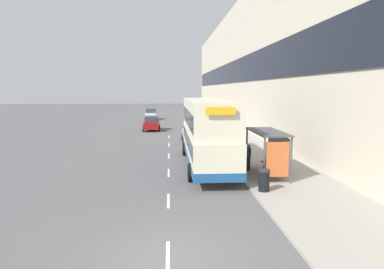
{
  "coord_description": "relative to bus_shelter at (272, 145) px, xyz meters",
  "views": [
    {
      "loc": [
        0.08,
        -9.65,
        4.97
      ],
      "look_at": [
        2.05,
        20.28,
        0.99
      ],
      "focal_mm": 32.0,
      "sensor_mm": 36.0,
      "label": 1
    }
  ],
  "objects": [
    {
      "name": "terrace_facade",
      "position": [
        4.72,
        29.65,
        6.3
      ],
      "size": [
        3.1,
        93.0,
        16.36
      ],
      "color": "beige",
      "rests_on": "ground_plane"
    },
    {
      "name": "car_2",
      "position": [
        -8.74,
        38.17,
        -0.99
      ],
      "size": [
        1.9,
        3.88,
        1.8
      ],
      "rotation": [
        0.0,
        0.0,
        3.14
      ],
      "color": "silver",
      "rests_on": "ground_plane"
    },
    {
      "name": "ground_plane",
      "position": [
        -5.77,
        -8.85,
        -1.88
      ],
      "size": [
        220.0,
        220.0,
        0.0
      ],
      "primitive_type": "plane",
      "color": "#5B595B"
    },
    {
      "name": "lane_mark_5",
      "position": [
        -5.77,
        17.02,
        -1.87
      ],
      "size": [
        0.12,
        2.0,
        0.01
      ],
      "color": "silver",
      "rests_on": "ground_plane"
    },
    {
      "name": "pedestrian_1",
      "position": [
        0.47,
        0.38,
        -0.8
      ],
      "size": [
        0.36,
        0.36,
        1.84
      ],
      "color": "#23232D",
      "rests_on": "ground_plane"
    },
    {
      "name": "double_decker_bus_near",
      "position": [
        -3.3,
        3.08,
        0.41
      ],
      "size": [
        2.85,
        11.51,
        4.3
      ],
      "color": "beige",
      "rests_on": "ground_plane"
    },
    {
      "name": "lane_mark_4",
      "position": [
        -5.77,
        11.85,
        -1.87
      ],
      "size": [
        0.12,
        2.0,
        0.01
      ],
      "color": "silver",
      "rests_on": "ground_plane"
    },
    {
      "name": "litter_bin",
      "position": [
        -1.22,
        -2.93,
        -1.21
      ],
      "size": [
        0.55,
        0.55,
        1.05
      ],
      "color": "black",
      "rests_on": "ground_plane"
    },
    {
      "name": "pedestrian_at_shelter",
      "position": [
        -1.02,
        1.25,
        -0.93
      ],
      "size": [
        0.31,
        0.31,
        1.59
      ],
      "color": "#23232D",
      "rests_on": "ground_plane"
    },
    {
      "name": "pavement",
      "position": [
        0.73,
        29.65,
        -1.81
      ],
      "size": [
        5.0,
        93.0,
        0.14
      ],
      "color": "#A39E93",
      "rests_on": "ground_plane"
    },
    {
      "name": "pedestrian_2",
      "position": [
        1.11,
        1.33,
        -0.79
      ],
      "size": [
        0.37,
        0.37,
        1.85
      ],
      "color": "#23232D",
      "rests_on": "ground_plane"
    },
    {
      "name": "lane_mark_0",
      "position": [
        -5.77,
        -8.83,
        -1.87
      ],
      "size": [
        0.12,
        2.0,
        0.01
      ],
      "color": "silver",
      "rests_on": "ground_plane"
    },
    {
      "name": "pedestrian_3",
      "position": [
        1.93,
        5.23,
        -0.8
      ],
      "size": [
        0.36,
        0.36,
        1.83
      ],
      "color": "#23232D",
      "rests_on": "ground_plane"
    },
    {
      "name": "car_0",
      "position": [
        -7.87,
        23.01,
        -1.02
      ],
      "size": [
        1.98,
        3.95,
        1.73
      ],
      "rotation": [
        0.0,
        0.0,
        3.14
      ],
      "color": "maroon",
      "rests_on": "ground_plane"
    },
    {
      "name": "lane_mark_2",
      "position": [
        -5.77,
        1.51,
        -1.87
      ],
      "size": [
        0.12,
        2.0,
        0.01
      ],
      "color": "silver",
      "rests_on": "ground_plane"
    },
    {
      "name": "lane_mark_1",
      "position": [
        -5.77,
        -3.66,
        -1.87
      ],
      "size": [
        0.12,
        2.0,
        0.01
      ],
      "color": "silver",
      "rests_on": "ground_plane"
    },
    {
      "name": "car_1",
      "position": [
        -3.49,
        13.57,
        -1.0
      ],
      "size": [
        2.07,
        3.94,
        1.78
      ],
      "color": "silver",
      "rests_on": "ground_plane"
    },
    {
      "name": "lane_mark_3",
      "position": [
        -5.77,
        6.68,
        -1.87
      ],
      "size": [
        0.12,
        2.0,
        0.01
      ],
      "color": "silver",
      "rests_on": "ground_plane"
    },
    {
      "name": "bus_shelter",
      "position": [
        0.0,
        0.0,
        0.0
      ],
      "size": [
        1.6,
        4.2,
        2.48
      ],
      "color": "#4C4C51",
      "rests_on": "ground_plane"
    }
  ]
}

